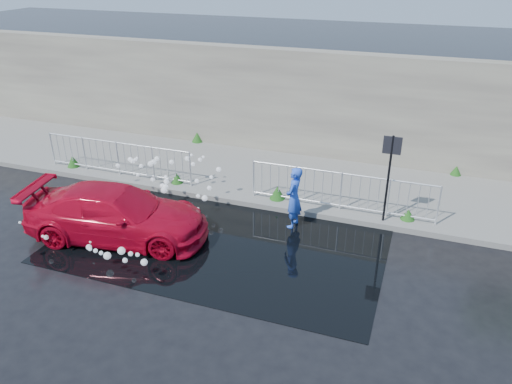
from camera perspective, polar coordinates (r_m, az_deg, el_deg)
ground at (r=12.00m, az=-8.06°, el=-7.38°), size 90.00×90.00×0.00m
pavement at (r=16.00m, az=0.06°, el=2.08°), size 30.00×4.00×0.15m
curb at (r=14.31m, az=-2.64°, el=-0.95°), size 30.00×0.25×0.16m
retaining_wall at (r=17.36m, az=2.54°, el=10.38°), size 30.00×0.60×3.50m
puddle at (r=12.57m, az=-3.95°, el=-5.47°), size 8.00×5.00×0.01m
sign_post at (r=12.85m, az=15.05°, el=2.97°), size 0.45×0.06×2.50m
railing_left at (r=16.14m, az=-15.51°, el=3.85°), size 5.05×0.05×1.10m
railing_right at (r=13.59m, az=9.68°, el=0.23°), size 5.05×0.05×1.10m
weeds at (r=15.61m, az=-1.89°, el=2.42°), size 12.17×3.93×0.38m
water_spray at (r=13.64m, az=-11.62°, el=-0.11°), size 3.46×5.53×1.08m
red_car at (r=12.82m, az=-15.62°, el=-2.42°), size 4.78×2.57×1.32m
person at (r=12.81m, az=4.35°, el=-0.65°), size 0.45×0.64×1.65m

